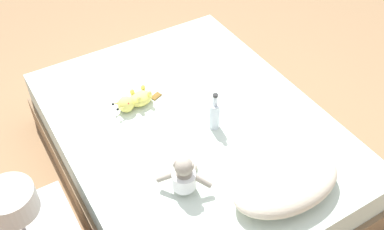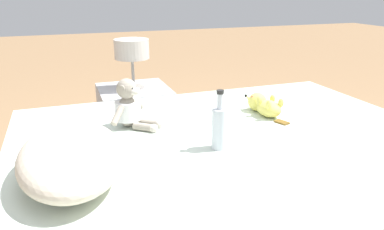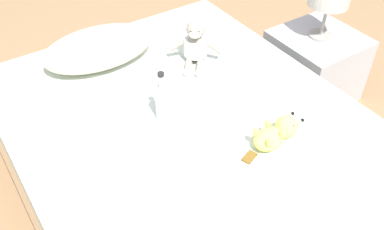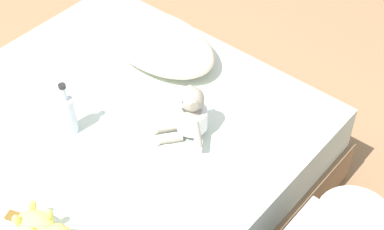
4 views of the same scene
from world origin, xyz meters
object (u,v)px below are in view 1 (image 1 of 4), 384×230
object	(u,v)px
plush_monkey	(184,176)
plush_yellow_creature	(134,101)
pillow	(286,183)
bedside_lamp	(11,203)
glass_bottle	(214,115)
bed	(192,147)

from	to	relation	value
plush_monkey	plush_yellow_creature	bearing A→B (deg)	-94.31
pillow	plush_yellow_creature	distance (m)	1.04
bedside_lamp	glass_bottle	bearing A→B (deg)	-173.58
bed	glass_bottle	distance (m)	0.35
bed	glass_bottle	bearing A→B (deg)	129.55
plush_yellow_creature	glass_bottle	distance (m)	0.51
bed	pillow	distance (m)	0.76
pillow	glass_bottle	bearing A→B (deg)	-85.37
bed	bedside_lamp	size ratio (longest dim) A/B	5.94
plush_monkey	glass_bottle	size ratio (longest dim) A/B	1.03
plush_yellow_creature	glass_bottle	xyz separation A→B (m)	(-0.32, 0.40, 0.05)
plush_monkey	glass_bottle	world-z (taller)	glass_bottle
plush_yellow_creature	bedside_lamp	size ratio (longest dim) A/B	1.00
bedside_lamp	plush_yellow_creature	bearing A→B (deg)	-147.60
bed	bedside_lamp	distance (m)	1.18
pillow	bedside_lamp	distance (m)	1.29
plush_monkey	plush_yellow_creature	world-z (taller)	plush_monkey
bed	glass_bottle	xyz separation A→B (m)	(-0.09, 0.11, 0.32)
bed	bedside_lamp	world-z (taller)	bedside_lamp
plush_yellow_creature	glass_bottle	size ratio (longest dim) A/B	1.33
bed	plush_monkey	xyz separation A→B (m)	(0.29, 0.40, 0.32)
bed	plush_yellow_creature	xyz separation A→B (m)	(0.23, -0.29, 0.27)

